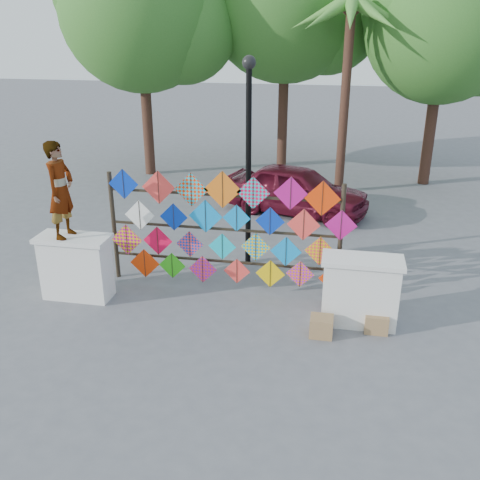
# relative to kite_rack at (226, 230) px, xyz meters

# --- Properties ---
(ground) EXTENTS (80.00, 80.00, 0.00)m
(ground) POSITION_rel_kite_rack_xyz_m (-0.07, -0.74, -1.25)
(ground) COLOR slate
(ground) RESTS_ON ground
(parapet_left) EXTENTS (1.40, 0.65, 1.28)m
(parapet_left) POSITION_rel_kite_rack_xyz_m (-2.77, -0.94, -0.60)
(parapet_left) COLOR white
(parapet_left) RESTS_ON ground
(parapet_right) EXTENTS (1.40, 0.65, 1.28)m
(parapet_right) POSITION_rel_kite_rack_xyz_m (2.63, -0.94, -0.60)
(parapet_right) COLOR white
(parapet_right) RESTS_ON ground
(kite_rack) EXTENTS (4.94, 0.24, 2.45)m
(kite_rack) POSITION_rel_kite_rack_xyz_m (0.00, 0.00, 0.00)
(kite_rack) COLOR black
(kite_rack) RESTS_ON ground
(tree_west) EXTENTS (5.85, 5.20, 8.01)m
(tree_west) POSITION_rel_kite_rack_xyz_m (-4.47, 8.29, 4.13)
(tree_west) COLOR #4D2D21
(tree_west) RESTS_ON ground
(tree_east) EXTENTS (5.40, 4.80, 7.42)m
(tree_east) POSITION_rel_kite_rack_xyz_m (5.02, 8.79, 3.74)
(tree_east) COLOR #4D2D21
(tree_east) RESTS_ON ground
(palm_tree) EXTENTS (3.62, 3.62, 5.83)m
(palm_tree) POSITION_rel_kite_rack_xyz_m (2.13, 7.26, 3.70)
(palm_tree) COLOR #4D2D21
(palm_tree) RESTS_ON ground
(vendor_woman) EXTENTS (0.49, 0.70, 1.82)m
(vendor_woman) POSITION_rel_kite_rack_xyz_m (-2.89, -0.94, 0.94)
(vendor_woman) COLOR #99999E
(vendor_woman) RESTS_ON parapet_left
(sedan) EXTENTS (4.33, 2.70, 1.37)m
(sedan) POSITION_rel_kite_rack_xyz_m (0.98, 4.90, -0.56)
(sedan) COLOR #570E1F
(sedan) RESTS_ON ground
(lamppost) EXTENTS (0.28, 0.28, 4.46)m
(lamppost) POSITION_rel_kite_rack_xyz_m (0.23, 1.26, 1.44)
(lamppost) COLOR black
(lamppost) RESTS_ON ground
(cardboard_box_near) EXTENTS (0.40, 0.35, 0.35)m
(cardboard_box_near) POSITION_rel_kite_rack_xyz_m (2.00, -1.47, -1.07)
(cardboard_box_near) COLOR #A3784F
(cardboard_box_near) RESTS_ON ground
(cardboard_box_far) EXTENTS (0.40, 0.37, 0.34)m
(cardboard_box_far) POSITION_rel_kite_rack_xyz_m (2.94, -1.14, -1.08)
(cardboard_box_far) COLOR #A3784F
(cardboard_box_far) RESTS_ON ground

